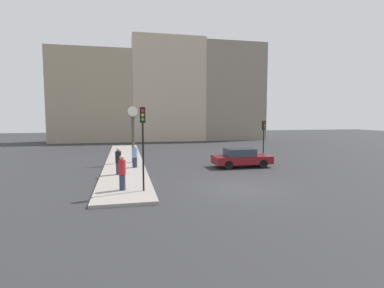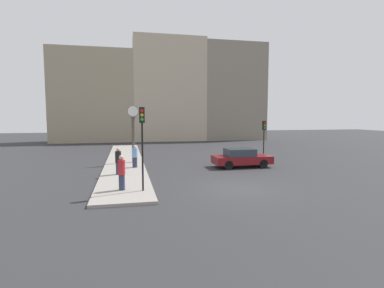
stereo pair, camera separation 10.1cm
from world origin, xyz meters
name	(u,v)px [view 1 (the left image)]	position (x,y,z in m)	size (l,w,h in m)	color
ground_plane	(239,188)	(0.00, 0.00, 0.00)	(120.00, 120.00, 0.00)	#2D2D30
sidewalk_corner	(124,161)	(-5.93, 10.90, 0.08)	(2.95, 25.81, 0.15)	gray
building_row	(166,93)	(0.50, 32.35, 7.47)	(32.93, 5.00, 15.80)	gray
sedan_car	(241,158)	(2.67, 6.30, 0.71)	(4.34, 1.88, 1.41)	maroon
traffic_light_near	(143,132)	(-5.00, 0.03, 3.09)	(0.26, 0.24, 4.12)	black
traffic_light_far	(264,132)	(5.53, 8.46, 2.48)	(0.26, 0.24, 3.44)	black
street_clock	(133,133)	(-5.21, 9.50, 2.51)	(0.90, 0.34, 4.52)	#4C473D
pedestrian_red_top	(122,173)	(-6.02, 0.40, 1.04)	(0.35, 0.35, 1.76)	#2D334C
pedestrian_black_jacket	(118,161)	(-6.29, 4.57, 1.00)	(0.37, 0.37, 1.71)	#2D334C
pedestrian_blue_stripe	(135,156)	(-5.20, 7.04, 0.95)	(0.40, 0.40, 1.62)	#2D334C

